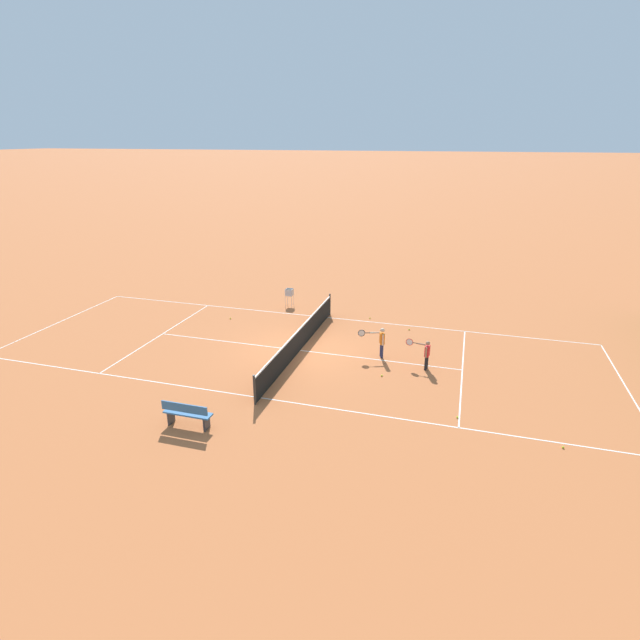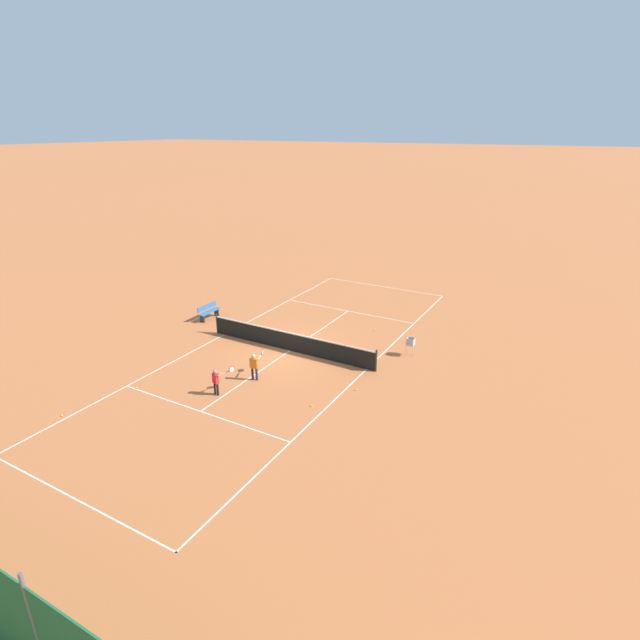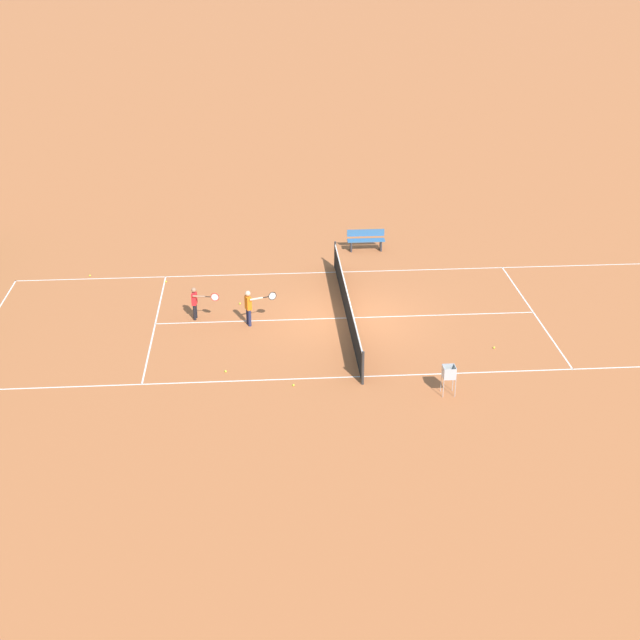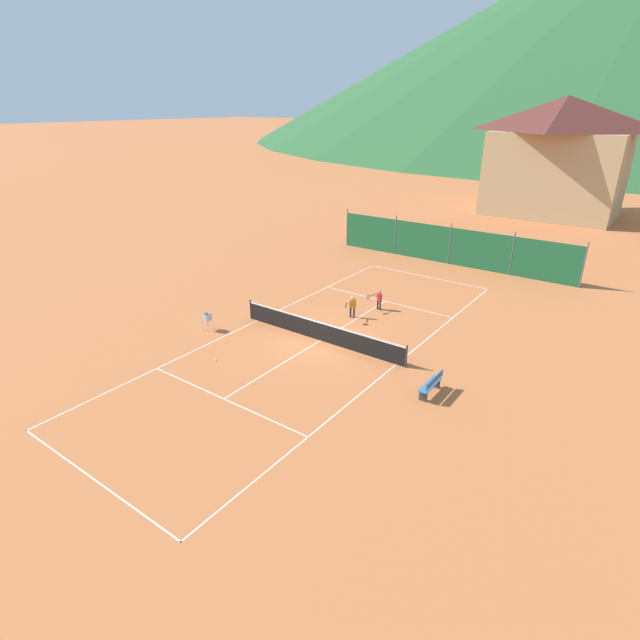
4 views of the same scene
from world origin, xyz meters
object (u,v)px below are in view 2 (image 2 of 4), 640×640
(player_far_baseline, at_px, (255,365))
(tennis_ball_service_box, at_px, (62,415))
(tennis_ball_mid_court, at_px, (311,406))
(courtside_bench, at_px, (209,311))
(tennis_ball_near_corner, at_px, (356,390))
(tennis_ball_by_net_right, at_px, (220,373))
(tennis_ball_alley_left, at_px, (137,388))
(ball_hopper, at_px, (411,343))
(player_near_service, at_px, (217,380))
(tennis_ball_by_net_left, at_px, (375,330))
(tennis_net, at_px, (290,341))

(player_far_baseline, height_order, tennis_ball_service_box, player_far_baseline)
(tennis_ball_mid_court, bearing_deg, courtside_bench, -28.56)
(tennis_ball_near_corner, relative_size, tennis_ball_by_net_right, 1.00)
(tennis_ball_alley_left, xyz_separation_m, ball_hopper, (-8.86, -8.69, 0.62))
(player_far_baseline, xyz_separation_m, tennis_ball_alley_left, (3.84, 3.10, -0.68))
(tennis_ball_by_net_right, bearing_deg, tennis_ball_near_corner, -164.85)
(player_near_service, height_order, tennis_ball_mid_court, player_near_service)
(tennis_ball_by_net_left, relative_size, tennis_ball_alley_left, 1.00)
(tennis_ball_by_net_left, relative_size, tennis_ball_by_net_right, 1.00)
(tennis_net, relative_size, tennis_ball_service_box, 139.09)
(ball_hopper, bearing_deg, courtside_bench, 4.71)
(player_near_service, xyz_separation_m, tennis_ball_mid_court, (-3.83, -1.05, -0.63))
(tennis_net, relative_size, tennis_ball_by_net_right, 139.09)
(tennis_ball_near_corner, bearing_deg, tennis_ball_by_net_left, -73.18)
(tennis_ball_near_corner, height_order, tennis_ball_by_net_right, same)
(tennis_ball_by_net_left, height_order, tennis_ball_service_box, same)
(tennis_ball_alley_left, bearing_deg, tennis_net, -119.26)
(tennis_ball_near_corner, relative_size, tennis_ball_service_box, 1.00)
(player_far_baseline, distance_m, tennis_ball_by_net_right, 1.84)
(tennis_ball_service_box, xyz_separation_m, tennis_ball_alley_left, (-0.80, -2.89, 0.00))
(tennis_ball_service_box, relative_size, tennis_ball_alley_left, 1.00)
(player_far_baseline, height_order, tennis_ball_near_corner, player_far_baseline)
(tennis_ball_by_net_left, height_order, tennis_ball_mid_court, same)
(player_near_service, bearing_deg, tennis_ball_alley_left, 21.85)
(tennis_ball_by_net_left, bearing_deg, tennis_ball_near_corner, 106.82)
(tennis_ball_by_net_left, xyz_separation_m, tennis_ball_by_net_right, (3.97, 7.99, 0.00))
(player_near_service, xyz_separation_m, tennis_ball_service_box, (4.06, 4.20, -0.63))
(tennis_net, relative_size, tennis_ball_near_corner, 139.09)
(tennis_ball_by_net_left, height_order, tennis_ball_by_net_right, same)
(tennis_net, height_order, tennis_ball_near_corner, tennis_net)
(player_near_service, bearing_deg, ball_hopper, -127.15)
(tennis_net, height_order, tennis_ball_service_box, tennis_net)
(tennis_ball_near_corner, bearing_deg, tennis_ball_alley_left, 28.23)
(player_near_service, bearing_deg, courtside_bench, -46.71)
(tennis_ball_near_corner, height_order, courtside_bench, courtside_bench)
(tennis_net, relative_size, player_far_baseline, 7.51)
(player_far_baseline, height_order, tennis_ball_by_net_right, player_far_baseline)
(tennis_net, xyz_separation_m, tennis_ball_mid_court, (-3.54, 3.99, -0.47))
(player_far_baseline, relative_size, tennis_ball_by_net_left, 18.51)
(tennis_ball_service_box, height_order, courtside_bench, courtside_bench)
(tennis_ball_by_net_left, height_order, ball_hopper, ball_hopper)
(tennis_ball_mid_court, distance_m, courtside_bench, 11.26)
(ball_hopper, bearing_deg, tennis_ball_service_box, 50.17)
(player_far_baseline, relative_size, ball_hopper, 1.37)
(ball_hopper, xyz_separation_m, courtside_bench, (11.65, 0.96, -0.20))
(ball_hopper, bearing_deg, tennis_ball_alley_left, 44.46)
(tennis_ball_by_net_left, distance_m, ball_hopper, 3.45)
(tennis_ball_by_net_right, xyz_separation_m, courtside_bench, (4.97, -5.00, 0.42))
(tennis_net, xyz_separation_m, tennis_ball_service_box, (4.35, 9.23, -0.47))
(tennis_net, xyz_separation_m, player_far_baseline, (-0.29, 3.24, 0.21))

